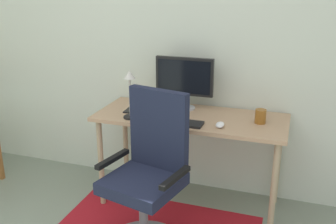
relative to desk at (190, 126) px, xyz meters
name	(u,v)px	position (x,y,z in m)	size (l,w,h in m)	color
wall_back	(166,38)	(-0.32, 0.37, 0.62)	(6.00, 0.10, 2.60)	silver
desk	(190,126)	(0.00, 0.00, 0.00)	(1.46, 0.59, 0.77)	tan
monitor	(184,79)	(-0.10, 0.15, 0.33)	(0.47, 0.18, 0.42)	#B2B2B7
keyboard	(174,122)	(-0.07, -0.19, 0.09)	(0.43, 0.13, 0.02)	black
computer_mouse	(220,125)	(0.26, -0.17, 0.10)	(0.06, 0.10, 0.03)	white
coffee_cup	(261,116)	(0.52, 0.01, 0.14)	(0.08, 0.08, 0.10)	brown
cell_phone	(130,110)	(-0.49, -0.04, 0.09)	(0.07, 0.14, 0.01)	black
desk_lamp	(130,88)	(-0.42, -0.19, 0.32)	(0.11, 0.11, 0.37)	black
office_chair	(148,191)	(-0.11, -0.63, -0.24)	(0.58, 0.56, 1.10)	slate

